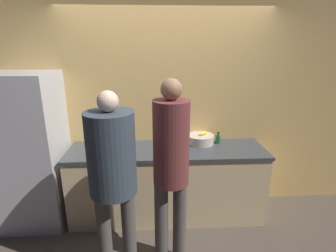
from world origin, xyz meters
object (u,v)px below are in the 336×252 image
object	(u,v)px
fruit_bowl	(200,139)
bottle_green	(218,139)
refrigerator	(30,152)
utensil_crock	(175,140)
person_center	(171,163)
cup_blue	(132,141)
person_left	(112,167)
cup_black	(99,146)

from	to	relation	value
fruit_bowl	bottle_green	distance (m)	0.22
fruit_bowl	bottle_green	bearing A→B (deg)	-1.45
refrigerator	fruit_bowl	size ratio (longest dim) A/B	5.40
fruit_bowl	utensil_crock	size ratio (longest dim) A/B	1.20
person_center	cup_blue	xyz separation A→B (m)	(-0.43, 0.93, -0.13)
person_left	refrigerator	bearing A→B (deg)	143.48
cup_blue	cup_black	distance (m)	0.40
utensil_crock	refrigerator	bearing A→B (deg)	-176.19
person_left	fruit_bowl	distance (m)	1.36
bottle_green	cup_blue	world-z (taller)	bottle_green
person_center	bottle_green	bearing A→B (deg)	54.58
bottle_green	cup_blue	bearing A→B (deg)	179.34
person_left	cup_black	distance (m)	0.90
fruit_bowl	cup_blue	bearing A→B (deg)	179.55
person_left	cup_black	world-z (taller)	person_left
refrigerator	cup_blue	bearing A→B (deg)	9.58
person_center	utensil_crock	world-z (taller)	person_center
cup_black	refrigerator	bearing A→B (deg)	-176.87
person_center	cup_blue	distance (m)	1.03
person_center	fruit_bowl	size ratio (longest dim) A/B	5.47
fruit_bowl	utensil_crock	xyz separation A→B (m)	(-0.32, -0.08, 0.02)
cup_black	person_center	bearing A→B (deg)	-44.28
person_left	person_center	xyz separation A→B (m)	(0.51, 0.06, -0.01)
person_left	person_center	world-z (taller)	person_center
person_left	bottle_green	distance (m)	1.52
person_center	fruit_bowl	bearing A→B (deg)	65.09
cup_blue	cup_black	xyz separation A→B (m)	(-0.37, -0.15, 0.00)
refrigerator	utensil_crock	size ratio (longest dim) A/B	6.46
fruit_bowl	cup_black	size ratio (longest dim) A/B	3.46
refrigerator	cup_black	bearing A→B (deg)	3.13
refrigerator	cup_blue	xyz separation A→B (m)	(1.15, 0.19, 0.04)
fruit_bowl	utensil_crock	world-z (taller)	utensil_crock
bottle_green	cup_black	world-z (taller)	bottle_green
cup_black	cup_blue	bearing A→B (deg)	22.47
refrigerator	person_left	world-z (taller)	refrigerator
bottle_green	utensil_crock	bearing A→B (deg)	-172.63
utensil_crock	bottle_green	world-z (taller)	utensil_crock
person_center	bottle_green	distance (m)	1.13
refrigerator	utensil_crock	world-z (taller)	refrigerator
refrigerator	bottle_green	size ratio (longest dim) A/B	12.60
person_left	fruit_bowl	size ratio (longest dim) A/B	5.21
utensil_crock	cup_blue	xyz separation A→B (m)	(-0.54, 0.08, -0.03)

